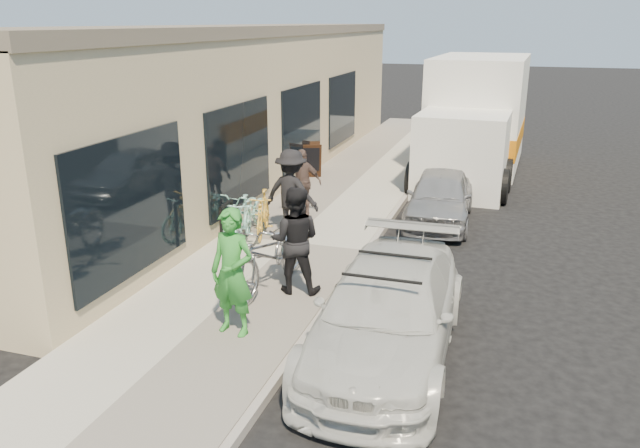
# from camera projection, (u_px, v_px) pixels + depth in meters

# --- Properties ---
(ground) EXTENTS (120.00, 120.00, 0.00)m
(ground) POSITION_uv_depth(u_px,v_px,m) (346.00, 331.00, 9.14)
(ground) COLOR black
(ground) RESTS_ON ground
(sidewalk) EXTENTS (3.00, 34.00, 0.15)m
(sidewalk) POSITION_uv_depth(u_px,v_px,m) (290.00, 245.00, 12.41)
(sidewalk) COLOR #A8A497
(sidewalk) RESTS_ON ground
(curb) EXTENTS (0.12, 34.00, 0.13)m
(curb) POSITION_uv_depth(u_px,v_px,m) (365.00, 254.00, 11.97)
(curb) COLOR gray
(curb) RESTS_ON ground
(storefront) EXTENTS (3.60, 20.00, 4.22)m
(storefront) POSITION_uv_depth(u_px,v_px,m) (242.00, 105.00, 17.24)
(storefront) COLOR #C5AF89
(storefront) RESTS_ON ground
(bike_rack) EXTENTS (0.12, 0.65, 0.92)m
(bike_rack) POSITION_uv_depth(u_px,v_px,m) (227.00, 221.00, 11.87)
(bike_rack) COLOR black
(bike_rack) RESTS_ON sidewalk
(sandwich_board) EXTENTS (0.76, 0.77, 0.95)m
(sandwich_board) POSITION_uv_depth(u_px,v_px,m) (311.00, 160.00, 17.42)
(sandwich_board) COLOR black
(sandwich_board) RESTS_ON sidewalk
(sedan_white) EXTENTS (1.90, 4.45, 1.32)m
(sedan_white) POSITION_uv_depth(u_px,v_px,m) (388.00, 311.00, 8.32)
(sedan_white) COLOR silver
(sedan_white) RESTS_ON ground
(sedan_silver) EXTENTS (1.54, 3.50, 1.17)m
(sedan_silver) POSITION_uv_depth(u_px,v_px,m) (440.00, 197.00, 13.93)
(sedan_silver) COLOR #98989D
(sedan_silver) RESTS_ON ground
(moving_truck) EXTENTS (2.79, 6.90, 3.35)m
(moving_truck) POSITION_uv_depth(u_px,v_px,m) (475.00, 123.00, 18.33)
(moving_truck) COLOR silver
(moving_truck) RESTS_ON ground
(tandem_bike) EXTENTS (1.10, 2.40, 1.22)m
(tandem_bike) POSITION_uv_depth(u_px,v_px,m) (271.00, 254.00, 10.04)
(tandem_bike) COLOR #A9A9AB
(tandem_bike) RESTS_ON sidewalk
(woman_rider) EXTENTS (0.72, 0.53, 1.81)m
(woman_rider) POSITION_uv_depth(u_px,v_px,m) (232.00, 272.00, 8.52)
(woman_rider) COLOR #2D882E
(woman_rider) RESTS_ON sidewalk
(man_standing) EXTENTS (0.95, 0.79, 1.74)m
(man_standing) POSITION_uv_depth(u_px,v_px,m) (295.00, 240.00, 9.89)
(man_standing) COLOR black
(man_standing) RESTS_ON sidewalk
(cruiser_bike_a) EXTENTS (0.76, 1.58, 0.92)m
(cruiser_bike_a) POSITION_uv_depth(u_px,v_px,m) (243.00, 221.00, 12.19)
(cruiser_bike_a) COLOR #90D6CB
(cruiser_bike_a) RESTS_ON sidewalk
(cruiser_bike_b) EXTENTS (0.78, 1.77, 0.90)m
(cruiser_bike_b) POSITION_uv_depth(u_px,v_px,m) (246.00, 211.00, 12.82)
(cruiser_bike_b) COLOR #90D6CB
(cruiser_bike_b) RESTS_ON sidewalk
(cruiser_bike_c) EXTENTS (0.78, 1.55, 0.90)m
(cruiser_bike_c) POSITION_uv_depth(u_px,v_px,m) (263.00, 214.00, 12.66)
(cruiser_bike_c) COLOR gold
(cruiser_bike_c) RESTS_ON sidewalk
(bystander_a) EXTENTS (1.22, 0.80, 1.77)m
(bystander_a) POSITION_uv_depth(u_px,v_px,m) (291.00, 193.00, 12.53)
(bystander_a) COLOR black
(bystander_a) RESTS_ON sidewalk
(bystander_b) EXTENTS (0.94, 0.54, 1.51)m
(bystander_b) POSITION_uv_depth(u_px,v_px,m) (302.00, 182.00, 13.89)
(bystander_b) COLOR brown
(bystander_b) RESTS_ON sidewalk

